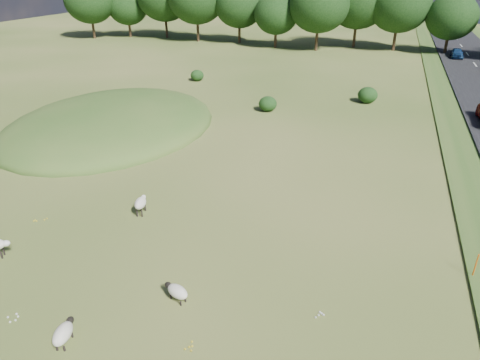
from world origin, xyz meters
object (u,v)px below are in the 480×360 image
sheep_0 (177,291)px  car_0 (459,25)px  car_2 (443,30)px  sheep_1 (63,333)px  sheep_2 (141,203)px  car_7 (457,53)px  marker_post (475,266)px

sheep_0 → car_0: 94.40m
car_2 → sheep_1: bearing=-102.1°
sheep_1 → sheep_0: bearing=-54.1°
sheep_0 → sheep_1: 4.27m
sheep_2 → car_0: 90.28m
sheep_0 → car_0: (19.45, 92.38, 0.48)m
sheep_0 → car_7: (15.65, 57.30, 0.46)m
sheep_1 → car_7: size_ratio=0.35×
sheep_1 → car_7: bearing=-30.4°
car_2 → car_7: bearing=-90.0°
car_0 → car_7: bearing=83.8°
sheep_1 → sheep_2: sheep_2 is taller
marker_post → sheep_2: bearing=179.7°
marker_post → sheep_2: 16.14m
marker_post → car_2: (4.33, 77.40, 0.31)m
sheep_2 → car_0: size_ratio=0.29×
sheep_1 → car_2: bearing=-25.6°
car_0 → car_2: 10.37m
marker_post → car_7: 52.15m
car_2 → car_7: 25.43m
marker_post → sheep_0: 12.51m
car_2 → marker_post: bearing=-93.2°
sheep_0 → sheep_1: (-2.78, -3.24, 0.03)m
sheep_2 → sheep_1: bearing=179.8°
sheep_0 → sheep_1: bearing=70.3°
marker_post → sheep_0: bearing=-154.8°
sheep_0 → sheep_2: bearing=-27.5°
sheep_0 → car_0: bearing=-81.0°
car_7 → car_2: bearing=90.0°
marker_post → car_0: size_ratio=0.26×
sheep_1 → car_2: size_ratio=0.28×
marker_post → car_0: (8.13, 87.05, 0.32)m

